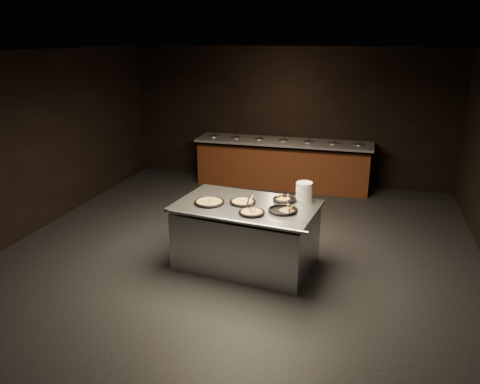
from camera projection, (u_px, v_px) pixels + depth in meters
The scene contains 11 objects.
room at pixel (236, 162), 6.42m from camera, with size 7.02×8.02×2.92m.
salad_bar at pixel (283, 167), 10.00m from camera, with size 3.70×0.83×1.18m.
serving_counter at pixel (246, 236), 6.54m from camera, with size 2.04×1.45×0.91m.
plate_stack at pixel (304, 192), 6.50m from camera, with size 0.23×0.23×0.26m, color silver.
pan_veggie_whole at pixel (209, 202), 6.41m from camera, with size 0.42×0.42×0.04m.
pan_cheese_whole at pixel (243, 202), 6.42m from camera, with size 0.36×0.36×0.04m.
pan_cheese_slices_a at pixel (285, 199), 6.52m from camera, with size 0.33×0.33×0.04m.
pan_cheese_slices_b at pixel (252, 212), 6.04m from camera, with size 0.34×0.34×0.04m.
pan_veggie_slices at pixel (283, 210), 6.13m from camera, with size 0.40×0.40×0.04m.
server_left at pixel (251, 198), 6.41m from camera, with size 0.10×0.33×0.16m.
server_right at pixel (253, 208), 6.05m from camera, with size 0.24×0.25×0.15m.
Camera 1 is at (1.73, -5.98, 3.11)m, focal length 35.00 mm.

